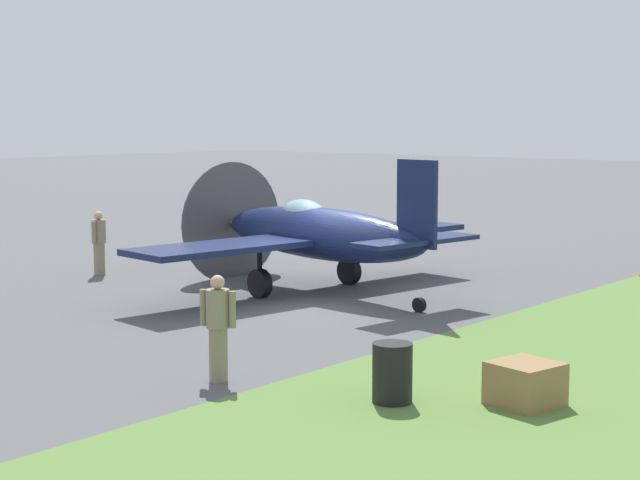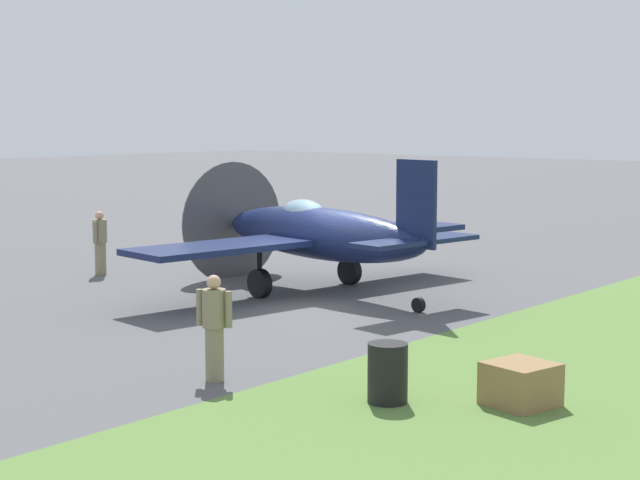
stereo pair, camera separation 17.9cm
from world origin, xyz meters
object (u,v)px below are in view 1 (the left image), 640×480
(ground_crew_chief, at_px, (218,326))
(ground_crew_mechanic, at_px, (99,241))
(fuel_drum, at_px, (392,373))
(supply_crate, at_px, (525,384))
(airplane_lead, at_px, (316,233))

(ground_crew_chief, relative_size, ground_crew_mechanic, 1.00)
(fuel_drum, bearing_deg, supply_crate, -54.23)
(ground_crew_chief, relative_size, supply_crate, 1.92)
(airplane_lead, distance_m, ground_crew_chief, 8.54)
(airplane_lead, height_order, ground_crew_chief, airplane_lead)
(supply_crate, bearing_deg, fuel_drum, 125.77)
(fuel_drum, bearing_deg, airplane_lead, 46.75)
(ground_crew_chief, distance_m, fuel_drum, 3.01)
(ground_crew_chief, height_order, ground_crew_mechanic, same)
(ground_crew_mechanic, distance_m, fuel_drum, 14.29)
(airplane_lead, bearing_deg, supply_crate, -114.48)
(fuel_drum, distance_m, supply_crate, 1.96)
(fuel_drum, bearing_deg, ground_crew_mechanic, 69.27)
(ground_crew_chief, distance_m, supply_crate, 4.89)
(ground_crew_chief, xyz_separation_m, ground_crew_mechanic, (5.84, 10.48, 0.00))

